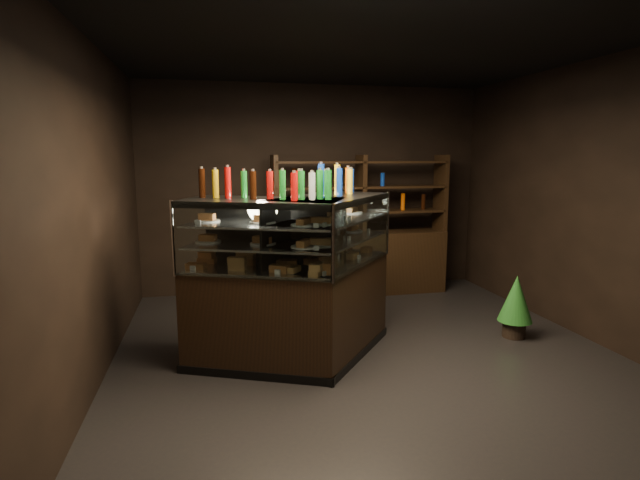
# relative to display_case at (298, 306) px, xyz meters

# --- Properties ---
(ground) EXTENTS (5.00, 5.00, 0.00)m
(ground) POSITION_rel_display_case_xyz_m (0.70, 0.07, -0.53)
(ground) COLOR black
(ground) RESTS_ON ground
(room_shell) EXTENTS (5.02, 5.02, 3.01)m
(room_shell) POSITION_rel_display_case_xyz_m (0.70, 0.07, 1.41)
(room_shell) COLOR black
(room_shell) RESTS_ON ground
(display_case) EXTENTS (2.24, 1.61, 1.61)m
(display_case) POSITION_rel_display_case_xyz_m (0.00, 0.00, 0.00)
(display_case) COLOR black
(display_case) RESTS_ON ground
(food_display) EXTENTS (1.83, 1.14, 0.49)m
(food_display) POSITION_rel_display_case_xyz_m (0.00, -0.01, 0.68)
(food_display) COLOR #DC8D4F
(food_display) RESTS_ON display_case
(bottles_top) EXTENTS (1.66, 1.01, 0.30)m
(bottles_top) POSITION_rel_display_case_xyz_m (-0.00, 0.00, 1.21)
(bottles_top) COLOR #147223
(bottles_top) RESTS_ON display_case
(potted_conifer) EXTENTS (0.37, 0.37, 0.79)m
(potted_conifer) POSITION_rel_display_case_xyz_m (2.44, 0.06, -0.08)
(potted_conifer) COLOR black
(potted_conifer) RESTS_ON ground
(back_shelving) EXTENTS (2.52, 0.46, 2.00)m
(back_shelving) POSITION_rel_display_case_xyz_m (1.27, 2.12, 0.07)
(back_shelving) COLOR black
(back_shelving) RESTS_ON ground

